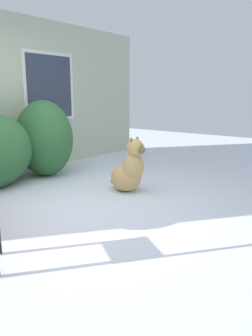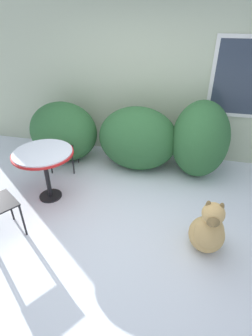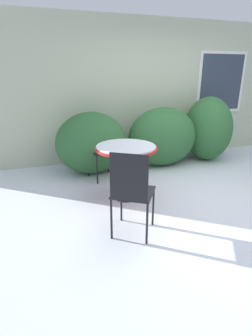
# 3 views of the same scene
# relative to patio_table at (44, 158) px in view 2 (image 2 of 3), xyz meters

# --- Properties ---
(ground_plane) EXTENTS (16.00, 16.00, 0.00)m
(ground_plane) POSITION_rel_patio_table_xyz_m (1.12, -0.41, -0.66)
(ground_plane) COLOR silver
(house_wall) EXTENTS (8.00, 0.10, 2.65)m
(house_wall) POSITION_rel_patio_table_xyz_m (1.19, 1.78, 0.67)
(house_wall) COLOR #B2BC9E
(house_wall) RESTS_ON ground_plane
(shrub_left) EXTENTS (1.22, 0.91, 1.07)m
(shrub_left) POSITION_rel_patio_table_xyz_m (-0.26, 1.15, -0.13)
(shrub_left) COLOR #2D6033
(shrub_left) RESTS_ON ground_plane
(shrub_middle) EXTENTS (1.33, 0.85, 1.09)m
(shrub_middle) POSITION_rel_patio_table_xyz_m (1.09, 1.14, -0.11)
(shrub_middle) COLOR #2D6033
(shrub_middle) RESTS_ON ground_plane
(shrub_right) EXTENTS (0.90, 1.00, 1.25)m
(shrub_right) POSITION_rel_patio_table_xyz_m (2.09, 1.19, -0.03)
(shrub_right) COLOR #2D6033
(shrub_right) RESTS_ON ground_plane
(patio_table) EXTENTS (0.83, 0.83, 0.76)m
(patio_table) POSITION_rel_patio_table_xyz_m (0.00, 0.00, 0.00)
(patio_table) COLOR black
(patio_table) RESTS_ON ground_plane
(patio_chair_near_table) EXTENTS (0.49, 0.49, 0.97)m
(patio_chair_near_table) POSITION_rel_patio_table_xyz_m (-0.15, 0.91, -0.12)
(patio_chair_near_table) COLOR black
(patio_chair_near_table) RESTS_ON ground_plane
(dog) EXTENTS (0.42, 0.66, 0.78)m
(dog) POSITION_rel_patio_table_xyz_m (2.22, -0.51, -0.36)
(dog) COLOR tan
(dog) RESTS_ON ground_plane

